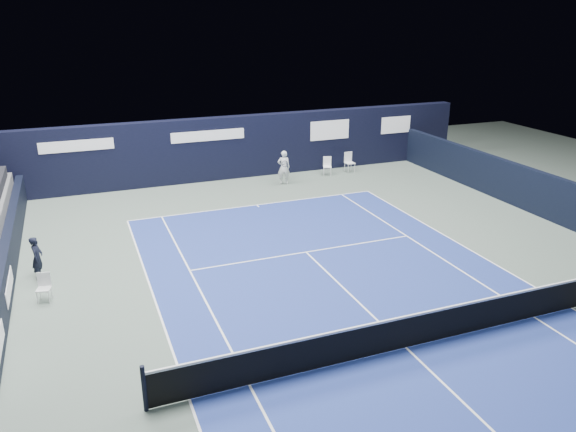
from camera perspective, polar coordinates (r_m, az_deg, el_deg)
name	(u,v)px	position (r m, az deg, el deg)	size (l,w,h in m)	color
ground	(367,311)	(16.18, 8.05, -9.52)	(48.00, 48.00, 0.00)	#4F5E54
court_surface	(406,348)	(14.73, 11.91, -12.99)	(10.97, 23.77, 0.01)	navy
enclosure_wall_right	(550,197)	(24.94, 25.05, 1.73)	(0.30, 22.00, 1.80)	black
folding_chair_back_a	(327,163)	(29.06, 4.01, 5.43)	(0.54, 0.55, 0.94)	white
folding_chair_back_b	(349,161)	(29.73, 6.22, 5.62)	(0.48, 0.47, 1.03)	white
line_judge_chair	(44,285)	(17.82, -23.56, -6.46)	(0.45, 0.44, 0.85)	silver
line_judge	(37,258)	(19.27, -24.12, -3.88)	(0.50, 0.33, 1.38)	black
court_markings	(406,348)	(14.73, 11.91, -12.97)	(11.03, 23.83, 0.00)	white
tennis_net	(408,330)	(14.47, 12.06, -11.30)	(12.90, 0.10, 1.10)	black
back_sponsor_wall	(227,148)	(28.33, -6.21, 6.91)	(26.00, 0.63, 3.10)	black
side_barrier_left	(3,288)	(17.87, -26.99, -6.52)	(0.33, 22.00, 1.20)	black
tennis_player	(284,167)	(27.31, -0.44, 4.97)	(0.69, 0.88, 1.66)	silver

